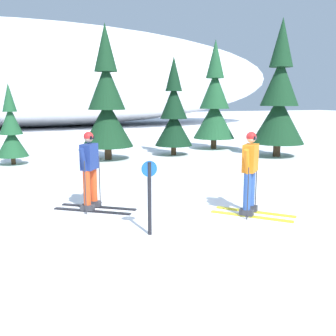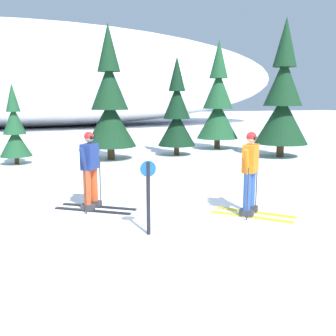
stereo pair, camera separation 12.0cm
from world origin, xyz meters
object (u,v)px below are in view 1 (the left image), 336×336
Objects in this scene: skier_navy_jacket at (90,170)px; pine_tree_center_left at (107,104)px; pine_tree_center_right at (174,115)px; trail_marker_post at (149,193)px; pine_tree_far_right at (279,100)px; pine_tree_right at (214,104)px; pine_tree_left at (11,131)px; skier_orange_jacket at (250,171)px.

skier_navy_jacket is 7.16m from pine_tree_center_left.
trail_marker_post is at bearing -114.97° from pine_tree_center_right.
trail_marker_post is at bearing -139.19° from pine_tree_far_right.
pine_tree_left is at bearing -171.75° from pine_tree_right.
pine_tree_right is at bearing 25.67° from pine_tree_center_right.
pine_tree_right is at bearing 65.50° from skier_orange_jacket.
skier_orange_jacket is 9.64m from pine_tree_left.
pine_tree_center_right reaches higher than skier_orange_jacket.
trail_marker_post is at bearing -170.77° from skier_orange_jacket.
pine_tree_right is at bearing 14.66° from pine_tree_center_left.
pine_tree_far_right is (8.66, 4.95, 1.45)m from skier_navy_jacket.
skier_orange_jacket is 0.59× the size of pine_tree_left.
pine_tree_left is at bearing 118.38° from skier_orange_jacket.
trail_marker_post is at bearing -70.88° from skier_navy_jacket.
pine_tree_center_right is 0.81× the size of pine_tree_right.
skier_navy_jacket is 2.07m from trail_marker_post.
pine_tree_center_right is (4.82, 6.95, 0.85)m from skier_navy_jacket.
skier_navy_jacket is 0.30× the size of pine_tree_far_right.
pine_tree_center_right is at bearing 3.60° from pine_tree_center_left.
pine_tree_center_left is at bearing 97.27° from skier_orange_jacket.
skier_orange_jacket is at bearing 9.23° from trail_marker_post.
skier_orange_jacket is at bearing -61.62° from pine_tree_left.
pine_tree_left is 3.64m from pine_tree_center_left.
pine_tree_center_left is at bearing 74.14° from skier_navy_jacket.
skier_navy_jacket is 0.98× the size of skier_orange_jacket.
pine_tree_center_left reaches higher than pine_tree_right.
skier_orange_jacket is at bearing -114.50° from pine_tree_right.
pine_tree_far_right is (10.26, -1.95, 1.10)m from pine_tree_left.
skier_navy_jacket is 10.08m from pine_tree_far_right.
pine_tree_left is at bearing 177.81° from pine_tree_center_left.
pine_tree_far_right is at bearing -10.79° from pine_tree_left.
pine_tree_center_right is 3.12× the size of trail_marker_post.
pine_tree_left is (-1.59, 6.90, 0.35)m from skier_navy_jacket.
pine_tree_far_right is at bearing -27.53° from pine_tree_center_right.
pine_tree_far_right is 10.67m from trail_marker_post.
pine_tree_left reaches higher than skier_orange_jacket.
pine_tree_far_right reaches higher than pine_tree_center_left.
pine_tree_center_left is 5.71m from pine_tree_right.
pine_tree_center_right is at bearing 55.26° from skier_navy_jacket.
trail_marker_post is (-4.15, -8.90, -0.97)m from pine_tree_center_right.
skier_navy_jacket is at bearing -132.20° from pine_tree_right.
skier_orange_jacket is at bearing -131.03° from pine_tree_far_right.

